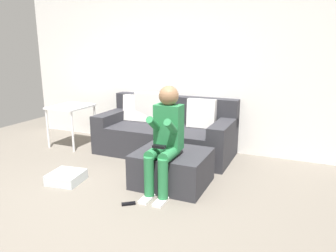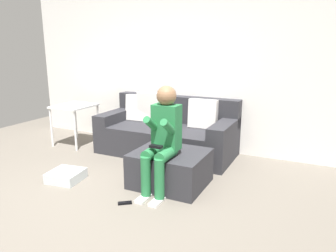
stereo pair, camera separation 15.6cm
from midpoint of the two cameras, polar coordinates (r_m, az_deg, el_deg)
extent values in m
plane|color=#6B6359|center=(3.38, -13.07, -14.45)|extent=(7.47, 7.47, 0.00)
cube|color=white|center=(5.10, 3.65, 9.94)|extent=(5.74, 0.10, 2.46)
cube|color=#2D2D33|center=(4.83, 0.61, -2.56)|extent=(2.03, 0.94, 0.42)
cube|color=#2D2D33|center=(5.05, 2.41, 3.08)|extent=(2.03, 0.20, 0.41)
cube|color=#2D2D33|center=(5.19, -8.39, 1.79)|extent=(0.23, 0.94, 0.16)
cube|color=#2D2D33|center=(4.46, 11.13, -0.36)|extent=(0.23, 0.94, 0.16)
cube|color=white|center=(5.17, -4.43, 3.29)|extent=(0.42, 0.19, 0.42)
cube|color=white|center=(5.05, -2.04, 3.39)|extent=(0.47, 0.14, 0.47)
cube|color=white|center=(4.71, 7.23, 2.21)|extent=(0.43, 0.19, 0.43)
cube|color=#2D2D33|center=(3.77, 1.60, -7.58)|extent=(0.83, 0.72, 0.40)
cube|color=#26723F|center=(3.53, 1.00, -0.20)|extent=(0.30, 0.19, 0.51)
sphere|color=#8C6647|center=(3.47, 1.02, 5.45)|extent=(0.22, 0.22, 0.22)
cylinder|color=#26723F|center=(3.50, -1.41, -4.71)|extent=(0.13, 0.34, 0.13)
cylinder|color=#26723F|center=(3.43, -2.70, -8.99)|extent=(0.11, 0.11, 0.44)
cube|color=white|center=(3.48, -3.14, -12.87)|extent=(0.10, 0.22, 0.03)
cylinder|color=#26723F|center=(3.47, -1.44, 0.04)|extent=(0.08, 0.33, 0.26)
cylinder|color=#26723F|center=(3.43, 1.03, -5.09)|extent=(0.13, 0.34, 0.13)
cylinder|color=#26723F|center=(3.36, -0.22, -9.47)|extent=(0.11, 0.11, 0.44)
cube|color=white|center=(3.42, -0.67, -13.43)|extent=(0.10, 0.22, 0.03)
cylinder|color=#26723F|center=(3.37, 1.70, -0.54)|extent=(0.08, 0.35, 0.28)
cube|color=black|center=(3.36, -0.84, -3.71)|extent=(0.14, 0.06, 0.03)
cube|color=silver|center=(4.09, -16.77, -8.54)|extent=(0.42, 0.42, 0.12)
cube|color=white|center=(5.41, -15.70, 3.48)|extent=(0.56, 0.63, 0.03)
cylinder|color=white|center=(5.45, -19.42, -0.31)|extent=(0.04, 0.04, 0.63)
cylinder|color=white|center=(5.11, -15.46, -0.92)|extent=(0.04, 0.04, 0.63)
cylinder|color=white|center=(5.85, -15.50, 0.93)|extent=(0.04, 0.04, 0.63)
cylinder|color=white|center=(5.54, -11.60, 0.44)|extent=(0.04, 0.04, 0.63)
cube|color=black|center=(3.42, -6.41, -13.56)|extent=(0.14, 0.12, 0.02)
camera|label=1|loc=(0.08, -88.94, 0.27)|focal=34.00mm
camera|label=2|loc=(0.08, 91.06, -0.27)|focal=34.00mm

